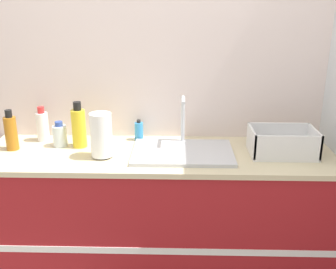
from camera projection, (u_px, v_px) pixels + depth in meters
wall_back at (161, 76)px, 2.45m from camera, size 4.43×0.06×2.60m
counter_cabinet at (159, 221)px, 2.43m from camera, size 2.05×0.60×0.91m
sink at (183, 150)px, 2.26m from camera, size 0.57×0.39×0.30m
paper_towel_roll at (101, 135)px, 2.17m from camera, size 0.12×0.12×0.26m
dish_rack at (282, 145)px, 2.24m from camera, size 0.37×0.25×0.15m
bottle_clear at (60, 135)px, 2.36m from camera, size 0.08×0.08×0.15m
bottle_amber at (11, 132)px, 2.29m from camera, size 0.07×0.07×0.24m
bottle_white_spray at (43, 126)px, 2.44m from camera, size 0.07×0.07×0.22m
bottle_yellow at (79, 127)px, 2.33m from camera, size 0.08×0.08×0.28m
soap_dispenser at (139, 131)px, 2.46m from camera, size 0.05×0.05×0.13m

